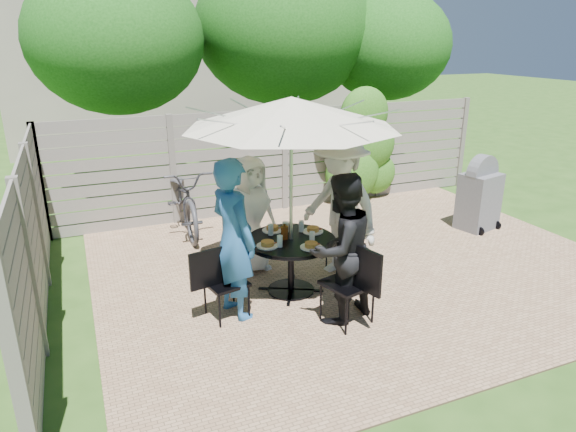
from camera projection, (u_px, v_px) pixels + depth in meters
name	position (u px, v px, depth m)	size (l,w,h in m)	color
backyard_envelope	(192.00, 51.00, 15.03)	(60.00, 60.00, 5.00)	#284B17
patio_table	(291.00, 255.00, 6.26)	(1.36, 1.36, 0.71)	black
umbrella	(291.00, 113.00, 5.69)	(3.10, 3.10, 2.40)	silver
chair_back	(245.00, 250.00, 7.04)	(0.49, 0.63, 0.83)	black
person_back	(250.00, 215.00, 6.76)	(0.78, 0.51, 1.59)	white
chair_left	(225.00, 297.00, 5.75)	(0.67, 0.50, 0.88)	black
person_left	(233.00, 240.00, 5.62)	(0.67, 0.44, 1.84)	#225996
chair_front	(348.00, 299.00, 5.63)	(0.58, 0.75, 0.98)	black
person_front	(341.00, 249.00, 5.55)	(0.83, 0.64, 1.70)	black
chair_right	(345.00, 254.00, 6.93)	(0.63, 0.47, 0.83)	black
person_right	(340.00, 206.00, 6.61)	(1.23, 0.71, 1.91)	silver
plate_back	(272.00, 229.00, 6.44)	(0.26, 0.26, 0.06)	white
plate_left	(267.00, 244.00, 5.96)	(0.26, 0.26, 0.06)	white
plate_front	(311.00, 246.00, 5.92)	(0.26, 0.26, 0.06)	white
plate_right	(313.00, 230.00, 6.40)	(0.26, 0.26, 0.06)	white
glass_back	(271.00, 230.00, 6.29)	(0.07, 0.07, 0.14)	silver
glass_left	(280.00, 241.00, 5.93)	(0.07, 0.07, 0.14)	silver
glass_front	(312.00, 237.00, 6.04)	(0.07, 0.07, 0.14)	silver
glass_right	(301.00, 226.00, 6.40)	(0.07, 0.07, 0.14)	silver
syrup_jug	(285.00, 233.00, 6.16)	(0.09, 0.09, 0.16)	#59280C
coffee_cup	(286.00, 227.00, 6.39)	(0.08, 0.08, 0.12)	#C6B293
bicycle	(184.00, 198.00, 8.28)	(0.73, 2.09, 1.10)	#333338
bbq_grill	(479.00, 196.00, 8.34)	(0.71, 0.60, 1.25)	#5D5D62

